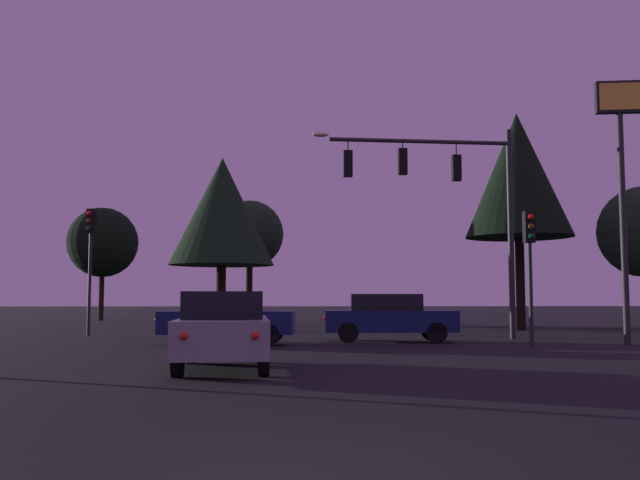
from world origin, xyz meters
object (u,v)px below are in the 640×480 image
Objects in this scene: traffic_light_corner_left at (530,250)px; car_crossing_right at (227,318)px; traffic_light_corner_right at (90,246)px; tree_left_far at (222,212)px; tree_center_horizon at (103,243)px; car_crossing_left at (389,317)px; traffic_signal_mast_arm at (448,188)px; car_nearside_lane at (224,329)px; tree_lot_edge at (518,175)px; tree_behind_sign at (250,235)px; store_sign_illuminated at (621,153)px.

car_crossing_right is at bearing 167.85° from traffic_light_corner_left.
traffic_light_corner_left is 15.52m from traffic_light_corner_right.
tree_left_far is 1.07× the size of tree_center_horizon.
traffic_signal_mast_arm is at bearing 24.11° from car_crossing_left.
car_nearside_lane is at bearing -145.39° from traffic_light_corner_left.
car_crossing_left is at bearing -132.51° from tree_lot_edge.
traffic_light_corner_left is 30.61m from tree_center_horizon.
car_crossing_left is at bearing 141.54° from traffic_light_corner_left.
traffic_signal_mast_arm is 4.76m from traffic_light_corner_left.
traffic_light_corner_right is 18.16m from tree_lot_edge.
tree_center_horizon reaches higher than tree_behind_sign.
tree_center_horizon is (-21.71, 23.22, -1.01)m from store_sign_illuminated.
car_nearside_lane is 9.65m from car_crossing_left.
car_crossing_right is (-5.11, -1.00, 0.00)m from car_crossing_left.
traffic_signal_mast_arm is 8.15m from tree_lot_edge.
traffic_signal_mast_arm reaches higher than tree_behind_sign.
tree_behind_sign is 0.67× the size of tree_lot_edge.
tree_behind_sign is (-8.81, 16.20, 1.87)m from traffic_light_corner_left.
car_nearside_lane is at bearing -125.48° from tree_lot_edge.
car_crossing_left is 26.40m from tree_center_horizon.
tree_lot_edge is at bearing 12.91° from traffic_light_corner_right.
tree_left_far is at bearing 127.61° from car_crossing_left.
tree_left_far reaches higher than car_nearside_lane.
traffic_light_corner_right is at bearing 155.66° from traffic_light_corner_left.
car_nearside_lane is 31.98m from tree_center_horizon.
tree_center_horizon is (-8.62, 13.59, -0.31)m from tree_left_far.
traffic_light_corner_left is 0.51× the size of tree_left_far.
car_crossing_left is 5.21m from car_crossing_right.
store_sign_illuminated reaches higher than traffic_signal_mast_arm.
tree_center_horizon is (-9.63, 22.52, 4.04)m from car_crossing_right.
tree_left_far is (-9.74, 10.82, 2.39)m from traffic_light_corner_left.
tree_lot_edge is (4.64, 6.50, 1.63)m from traffic_signal_mast_arm.
tree_left_far is at bearing 45.22° from traffic_light_corner_right.
traffic_light_corner_right is at bearing 161.51° from car_crossing_left.
traffic_signal_mast_arm is 13.11m from traffic_light_corner_right.
traffic_signal_mast_arm reaches higher than car_crossing_left.
traffic_light_corner_right is 6.50m from tree_left_far.
traffic_light_corner_right reaches higher than car_crossing_right.
tree_left_far is (-1.00, 8.93, 4.35)m from car_crossing_right.
tree_center_horizon is at bearing 133.07° from store_sign_illuminated.
car_crossing_left is 0.45× the size of tree_lot_edge.
car_crossing_right is at bearing -168.94° from car_crossing_left.
tree_behind_sign is (-0.64, 21.84, 3.84)m from car_nearside_lane.
tree_center_horizon is at bearing 139.35° from tree_behind_sign.
traffic_signal_mast_arm is 8.76m from car_crossing_right.
car_crossing_left and car_crossing_right have the same top height.
tree_center_horizon is (-18.36, 24.41, 2.07)m from traffic_light_corner_left.
traffic_signal_mast_arm is 1.87× the size of traffic_light_corner_left.
tree_lot_edge reaches higher than traffic_light_corner_left.
tree_center_horizon is at bearing 126.96° from traffic_light_corner_left.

